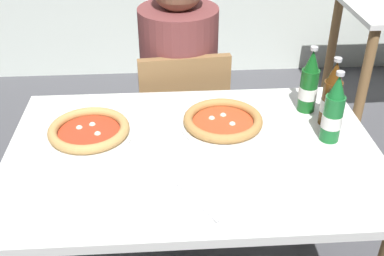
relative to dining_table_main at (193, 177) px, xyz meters
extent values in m
cube|color=silver|center=(0.00, 0.00, 0.10)|extent=(1.20, 0.80, 0.03)
cylinder|color=olive|center=(-0.54, 0.34, -0.28)|extent=(0.06, 0.06, 0.72)
cylinder|color=olive|center=(0.54, 0.34, -0.28)|extent=(0.06, 0.06, 0.72)
cube|color=olive|center=(-0.02, 0.68, -0.21)|extent=(0.44, 0.44, 0.04)
cube|color=olive|center=(0.00, 0.50, 0.01)|extent=(0.38, 0.07, 0.40)
cylinder|color=olive|center=(0.14, 0.87, -0.43)|extent=(0.04, 0.04, 0.41)
cylinder|color=olive|center=(-0.20, 0.83, -0.43)|extent=(0.04, 0.04, 0.41)
cylinder|color=olive|center=(0.17, 0.53, -0.43)|extent=(0.04, 0.04, 0.41)
cylinder|color=olive|center=(-0.17, 0.49, -0.43)|extent=(0.04, 0.04, 0.41)
cube|color=#2D3342|center=(-0.02, 0.66, -0.41)|extent=(0.32, 0.28, 0.45)
cylinder|color=brown|center=(-0.02, 0.66, 0.09)|extent=(0.34, 0.34, 0.55)
cylinder|color=olive|center=(1.07, 1.14, -0.28)|extent=(0.06, 0.06, 0.72)
cylinder|color=olive|center=(1.07, 1.72, -0.28)|extent=(0.06, 0.06, 0.72)
cylinder|color=white|center=(0.11, 0.13, 0.12)|extent=(0.29, 0.29, 0.01)
cylinder|color=#CC4723|center=(0.11, 0.13, 0.13)|extent=(0.21, 0.21, 0.01)
torus|color=#B78447|center=(0.11, 0.13, 0.14)|extent=(0.27, 0.27, 0.03)
sphere|color=silver|center=(0.08, 0.15, 0.13)|extent=(0.02, 0.02, 0.02)
sphere|color=silver|center=(0.14, 0.11, 0.13)|extent=(0.02, 0.02, 0.02)
sphere|color=silver|center=(0.12, 0.17, 0.13)|extent=(0.02, 0.02, 0.02)
cylinder|color=white|center=(-0.34, 0.10, 0.12)|extent=(0.29, 0.29, 0.01)
cylinder|color=#BC381E|center=(-0.34, 0.10, 0.13)|extent=(0.21, 0.21, 0.01)
torus|color=tan|center=(-0.34, 0.10, 0.14)|extent=(0.27, 0.27, 0.03)
sphere|color=silver|center=(-0.38, 0.12, 0.13)|extent=(0.02, 0.02, 0.02)
sphere|color=silver|center=(-0.31, 0.08, 0.13)|extent=(0.02, 0.02, 0.02)
sphere|color=silver|center=(-0.33, 0.14, 0.13)|extent=(0.02, 0.02, 0.02)
cylinder|color=#196B2D|center=(0.45, 0.03, 0.19)|extent=(0.06, 0.06, 0.16)
cone|color=#196B2D|center=(0.45, 0.03, 0.31)|extent=(0.05, 0.05, 0.07)
cylinder|color=#B7B7BC|center=(0.45, 0.03, 0.36)|extent=(0.03, 0.03, 0.01)
cylinder|color=white|center=(0.45, 0.03, 0.19)|extent=(0.07, 0.07, 0.04)
cylinder|color=#512D0F|center=(0.48, 0.13, 0.19)|extent=(0.06, 0.06, 0.16)
cone|color=#512D0F|center=(0.48, 0.13, 0.31)|extent=(0.05, 0.05, 0.07)
cylinder|color=#B7B7BC|center=(0.48, 0.13, 0.36)|extent=(0.03, 0.03, 0.01)
cylinder|color=white|center=(0.48, 0.13, 0.19)|extent=(0.07, 0.07, 0.04)
cylinder|color=#14591E|center=(0.43, 0.23, 0.19)|extent=(0.06, 0.06, 0.16)
cone|color=#14591E|center=(0.43, 0.23, 0.31)|extent=(0.05, 0.05, 0.07)
cylinder|color=#B7B7BC|center=(0.43, 0.23, 0.36)|extent=(0.03, 0.03, 0.01)
cylinder|color=white|center=(0.43, 0.23, 0.19)|extent=(0.07, 0.07, 0.04)
cube|color=white|center=(-0.03, -0.26, 0.12)|extent=(0.23, 0.23, 0.00)
cube|color=silver|center=(-0.01, -0.26, 0.12)|extent=(0.11, 0.17, 0.00)
cube|color=silver|center=(-0.05, -0.26, 0.12)|extent=(0.06, 0.17, 0.00)
camera|label=1|loc=(-0.08, -1.24, 0.98)|focal=44.06mm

